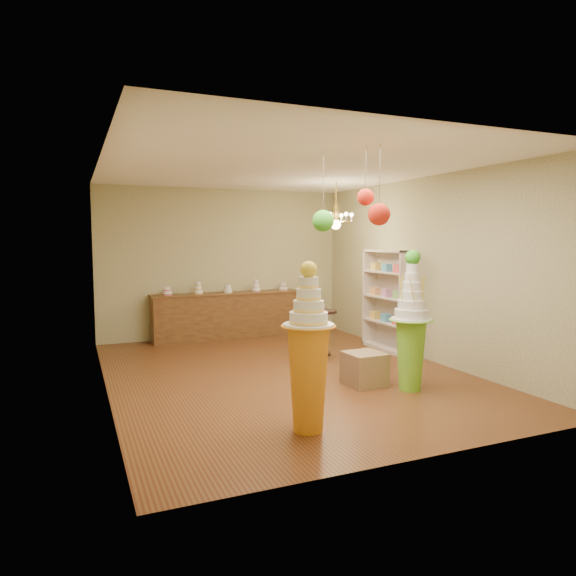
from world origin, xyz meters
name	(u,v)px	position (x,y,z in m)	size (l,w,h in m)	color
floor	(285,373)	(0.00, 0.00, 0.00)	(6.50, 6.50, 0.00)	#572F17
ceiling	(284,168)	(0.00, 0.00, 3.00)	(6.50, 6.50, 0.00)	white
wall_back	(224,263)	(0.00, 3.25, 1.50)	(5.00, 0.04, 3.00)	tan
wall_front	(426,294)	(0.00, -3.25, 1.50)	(5.00, 0.04, 3.00)	tan
wall_left	(103,278)	(-2.50, 0.00, 1.50)	(0.04, 6.50, 3.00)	tan
wall_right	(424,269)	(2.50, 0.00, 1.50)	(0.04, 6.50, 3.00)	tan
pedestal_green	(411,336)	(1.19, -1.44, 0.73)	(0.58, 0.58, 1.85)	#6EC02A
pedestal_orange	(308,364)	(-0.66, -2.23, 0.71)	(0.64, 0.64, 1.77)	orange
burlap_riser	(364,369)	(0.76, -1.00, 0.22)	(0.49, 0.49, 0.45)	#8B6F4C
sideboard	(228,315)	(0.00, 2.97, 0.48)	(3.04, 0.54, 1.16)	brown
shelving_unit	(388,300)	(2.34, 0.80, 0.90)	(0.33, 1.20, 1.80)	beige
round_table	(319,326)	(1.02, 0.90, 0.50)	(0.71, 0.71, 0.78)	black
vase	(319,304)	(1.02, 0.90, 0.88)	(0.19, 0.19, 0.20)	beige
pom_red_left	(379,214)	(0.21, -2.16, 2.25)	(0.24, 0.24, 0.87)	#453E32
pom_green_mid	(323,221)	(-0.15, -1.54, 2.20)	(0.25, 0.25, 0.93)	#453E32
pom_red_right	(365,197)	(0.13, -2.01, 2.45)	(0.18, 0.18, 0.65)	#453E32
chandelier	(336,221)	(1.48, 1.20, 2.30)	(0.82, 0.82, 0.85)	#EDC053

